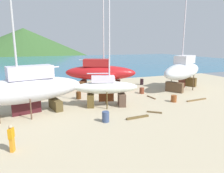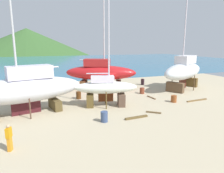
# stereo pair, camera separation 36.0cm
# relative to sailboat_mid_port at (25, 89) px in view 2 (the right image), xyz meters

# --- Properties ---
(ground_plane) EXTENTS (51.47, 51.47, 0.00)m
(ground_plane) POSITION_rel_sailboat_mid_port_xyz_m (10.09, 2.54, -2.43)
(ground_plane) COLOR tan
(sea_water) EXTENTS (142.92, 80.53, 0.01)m
(sea_water) POSITION_rel_sailboat_mid_port_xyz_m (10.09, 55.68, -2.43)
(sea_water) COLOR #2A688E
(sea_water) RESTS_ON ground
(headland_hill) EXTENTS (157.19, 157.19, 34.20)m
(headland_hill) POSITION_rel_sailboat_mid_port_xyz_m (-3.78, 137.42, -2.43)
(headland_hill) COLOR #365E2B
(headland_hill) RESTS_ON ground
(sailboat_mid_port) EXTENTS (11.17, 5.28, 19.85)m
(sailboat_mid_port) POSITION_rel_sailboat_mid_port_xyz_m (0.00, 0.00, 0.00)
(sailboat_mid_port) COLOR brown
(sailboat_mid_port) RESTS_ON ground
(sailboat_far_slipway) EXTENTS (6.82, 3.62, 11.48)m
(sailboat_far_slipway) POSITION_rel_sailboat_mid_port_xyz_m (7.67, -0.16, -0.49)
(sailboat_far_slipway) COLOR brown
(sailboat_far_slipway) RESTS_ON ground
(sailboat_large_starboard) EXTENTS (10.57, 7.65, 18.45)m
(sailboat_large_starboard) POSITION_rel_sailboat_mid_port_xyz_m (20.84, 3.89, 0.27)
(sailboat_large_starboard) COLOR brown
(sailboat_large_starboard) RESTS_ON ground
(sailboat_small_center) EXTENTS (10.50, 6.85, 15.48)m
(sailboat_small_center) POSITION_rel_sailboat_mid_port_xyz_m (9.77, 8.40, -0.03)
(sailboat_small_center) COLOR brown
(sailboat_small_center) RESTS_ON ground
(worker) EXTENTS (0.36, 0.49, 1.71)m
(worker) POSITION_rel_sailboat_mid_port_xyz_m (-0.77, -6.92, -1.54)
(worker) COLOR orange
(worker) RESTS_ON ground
(barrel_tar_black) EXTENTS (0.76, 0.76, 0.93)m
(barrel_tar_black) POSITION_rel_sailboat_mid_port_xyz_m (16.90, 8.69, -1.96)
(barrel_tar_black) COLOR #311F25
(barrel_tar_black) RESTS_ON ground
(barrel_rust_mid) EXTENTS (0.66, 0.66, 0.79)m
(barrel_rust_mid) POSITION_rel_sailboat_mid_port_xyz_m (13.91, 3.36, -2.03)
(barrel_rust_mid) COLOR brown
(barrel_rust_mid) RESTS_ON ground
(barrel_tipped_right) EXTENTS (0.69, 0.69, 0.86)m
(barrel_tipped_right) POSITION_rel_sailboat_mid_port_xyz_m (5.57, 3.73, -2.00)
(barrel_tipped_right) COLOR #572F12
(barrel_tipped_right) RESTS_ON ground
(barrel_tipped_left) EXTENTS (0.66, 0.66, 0.77)m
(barrel_tipped_left) POSITION_rel_sailboat_mid_port_xyz_m (15.30, -1.46, -2.04)
(barrel_tipped_left) COLOR brown
(barrel_tipped_left) RESTS_ON ground
(barrel_tipped_center) EXTENTS (0.99, 1.12, 0.59)m
(barrel_tipped_center) POSITION_rel_sailboat_mid_port_xyz_m (-1.34, 6.72, -2.13)
(barrel_tipped_center) COLOR #A28825
(barrel_tipped_center) RESTS_ON ground
(barrel_ochre) EXTENTS (0.77, 0.77, 0.90)m
(barrel_ochre) POSITION_rel_sailboat_mid_port_xyz_m (6.13, -4.39, -1.98)
(barrel_ochre) COLOR #384A71
(barrel_ochre) RESTS_ON ground
(timber_long_aft) EXTENTS (0.24, 1.69, 0.12)m
(timber_long_aft) POSITION_rel_sailboat_mid_port_xyz_m (13.91, 0.98, -2.37)
(timber_long_aft) COLOR brown
(timber_long_aft) RESTS_ON ground
(timber_short_skew) EXTENTS (2.21, 0.38, 0.16)m
(timber_short_skew) POSITION_rel_sailboat_mid_port_xyz_m (9.04, -4.58, -2.35)
(timber_short_skew) COLOR brown
(timber_short_skew) RESTS_ON ground
(timber_plank_near) EXTENTS (1.23, 1.02, 0.12)m
(timber_plank_near) POSITION_rel_sailboat_mid_port_xyz_m (11.22, -3.89, -2.37)
(timber_plank_near) COLOR brown
(timber_plank_near) RESTS_ON ground
(timber_long_fore) EXTENTS (2.94, 0.42, 0.12)m
(timber_long_fore) POSITION_rel_sailboat_mid_port_xyz_m (18.18, -1.92, -2.37)
(timber_long_fore) COLOR brown
(timber_long_fore) RESTS_ON ground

